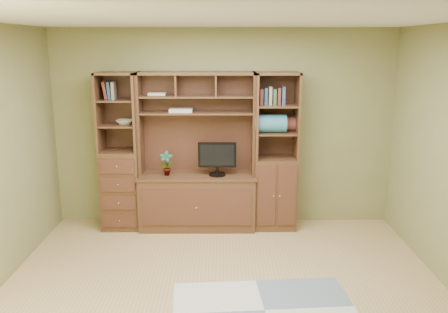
{
  "coord_description": "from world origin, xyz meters",
  "views": [
    {
      "loc": [
        0.0,
        -4.23,
        2.39
      ],
      "look_at": [
        0.01,
        1.2,
        1.1
      ],
      "focal_mm": 38.0,
      "sensor_mm": 36.0,
      "label": 1
    }
  ],
  "objects_px": {
    "left_tower": "(120,152)",
    "monitor": "(217,153)",
    "right_tower": "(276,152)",
    "center_hutch": "(197,153)"
  },
  "relations": [
    {
      "from": "center_hutch",
      "to": "right_tower",
      "type": "bearing_deg",
      "value": 2.23
    },
    {
      "from": "monitor",
      "to": "right_tower",
      "type": "bearing_deg",
      "value": 7.3
    },
    {
      "from": "center_hutch",
      "to": "left_tower",
      "type": "bearing_deg",
      "value": 177.71
    },
    {
      "from": "right_tower",
      "to": "monitor",
      "type": "height_order",
      "value": "right_tower"
    },
    {
      "from": "left_tower",
      "to": "monitor",
      "type": "bearing_deg",
      "value": -3.4
    },
    {
      "from": "center_hutch",
      "to": "monitor",
      "type": "relative_size",
      "value": 3.4
    },
    {
      "from": "center_hutch",
      "to": "right_tower",
      "type": "height_order",
      "value": "same"
    },
    {
      "from": "left_tower",
      "to": "right_tower",
      "type": "bearing_deg",
      "value": 0.0
    },
    {
      "from": "left_tower",
      "to": "right_tower",
      "type": "distance_m",
      "value": 2.02
    },
    {
      "from": "center_hutch",
      "to": "right_tower",
      "type": "xyz_separation_m",
      "value": [
        1.02,
        0.04,
        0.0
      ]
    }
  ]
}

